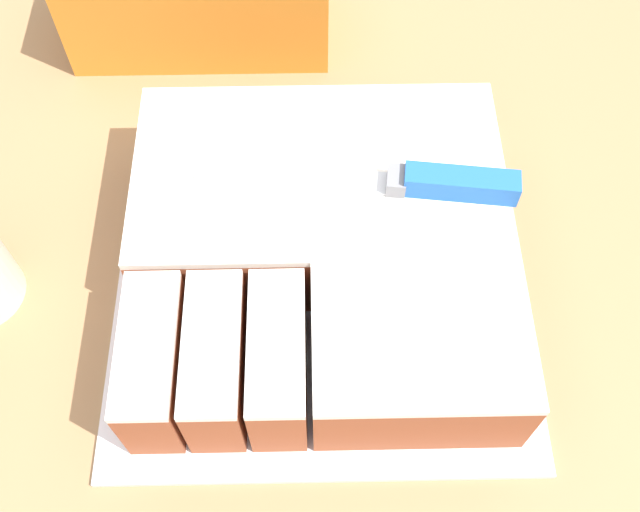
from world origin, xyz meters
TOP-DOWN VIEW (x-y plane):
  - ground_plane at (0.00, 0.00)m, footprint 8.00×8.00m
  - countertop at (0.00, 0.00)m, footprint 1.40×1.10m
  - cake_board at (-0.02, -0.01)m, footprint 0.37×0.36m
  - cake at (-0.02, -0.01)m, footprint 0.32×0.31m
  - knife at (0.06, 0.03)m, footprint 0.27×0.06m

SIDE VIEW (x-z plane):
  - ground_plane at x=0.00m, z-range 0.00..0.00m
  - countertop at x=0.00m, z-range 0.00..0.91m
  - cake_board at x=-0.02m, z-range 0.91..0.92m
  - cake at x=-0.02m, z-range 0.92..1.00m
  - knife at x=0.06m, z-range 1.00..1.02m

